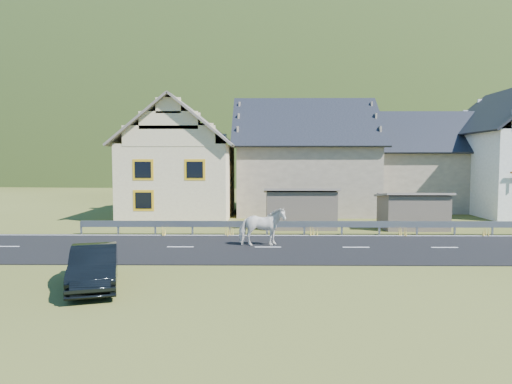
{
  "coord_description": "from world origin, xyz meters",
  "views": [
    {
      "loc": [
        -4.29,
        -20.5,
        3.99
      ],
      "look_at": [
        -4.57,
        1.95,
        2.42
      ],
      "focal_mm": 32.0,
      "sensor_mm": 36.0,
      "label": 1
    }
  ],
  "objects": [
    {
      "name": "car",
      "position": [
        -9.56,
        -6.45,
        0.65
      ],
      "size": [
        2.48,
        4.17,
        1.3
      ],
      "primitive_type": "imported",
      "rotation": [
        0.0,
        0.0,
        0.3
      ],
      "color": "black",
      "rests_on": "ground"
    },
    {
      "name": "shed_right",
      "position": [
        4.5,
        6.0,
        1.0
      ],
      "size": [
        3.8,
        2.9,
        2.2
      ],
      "primitive_type": "cube",
      "color": "#6A5D50",
      "rests_on": "ground"
    },
    {
      "name": "house_stone_a",
      "position": [
        -1.0,
        15.0,
        4.63
      ],
      "size": [
        10.8,
        9.8,
        8.9
      ],
      "color": "tan",
      "rests_on": "ground"
    },
    {
      "name": "house_stone_b",
      "position": [
        9.0,
        17.0,
        4.24
      ],
      "size": [
        9.8,
        8.8,
        8.1
      ],
      "color": "tan",
      "rests_on": "ground"
    },
    {
      "name": "horse",
      "position": [
        -4.27,
        0.33,
        0.93
      ],
      "size": [
        1.2,
        2.2,
        1.78
      ],
      "primitive_type": "imported",
      "rotation": [
        0.0,
        0.0,
        1.69
      ],
      "color": "silver",
      "rests_on": "road"
    },
    {
      "name": "guardrail",
      "position": [
        -0.0,
        3.68,
        0.56
      ],
      "size": [
        28.1,
        0.09,
        0.75
      ],
      "color": "#93969B",
      "rests_on": "ground"
    },
    {
      "name": "road",
      "position": [
        0.0,
        0.0,
        0.02
      ],
      "size": [
        60.0,
        7.0,
        0.04
      ],
      "primitive_type": "cube",
      "color": "black",
      "rests_on": "ground"
    },
    {
      "name": "shed_left",
      "position": [
        -2.0,
        6.5,
        1.1
      ],
      "size": [
        4.3,
        3.3,
        2.4
      ],
      "primitive_type": "cube",
      "color": "#6A5D50",
      "rests_on": "ground"
    },
    {
      "name": "lane_markings",
      "position": [
        0.0,
        0.0,
        0.04
      ],
      "size": [
        60.0,
        6.6,
        0.01
      ],
      "primitive_type": "cube",
      "color": "silver",
      "rests_on": "road"
    },
    {
      "name": "conifer_patch",
      "position": [
        -55.0,
        110.0,
        6.0
      ],
      "size": [
        76.0,
        50.0,
        28.0
      ],
      "primitive_type": "ellipsoid",
      "color": "black",
      "rests_on": "ground"
    },
    {
      "name": "ground",
      "position": [
        0.0,
        0.0,
        0.0
      ],
      "size": [
        160.0,
        160.0,
        0.0
      ],
      "primitive_type": "plane",
      "color": "#3D4013",
      "rests_on": "ground"
    },
    {
      "name": "mountain",
      "position": [
        5.0,
        180.0,
        -20.0
      ],
      "size": [
        440.0,
        280.0,
        260.0
      ],
      "primitive_type": "ellipsoid",
      "color": "#213816",
      "rests_on": "ground"
    },
    {
      "name": "house_cream",
      "position": [
        -10.0,
        12.0,
        4.36
      ],
      "size": [
        7.8,
        9.8,
        8.3
      ],
      "color": "beige",
      "rests_on": "ground"
    }
  ]
}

